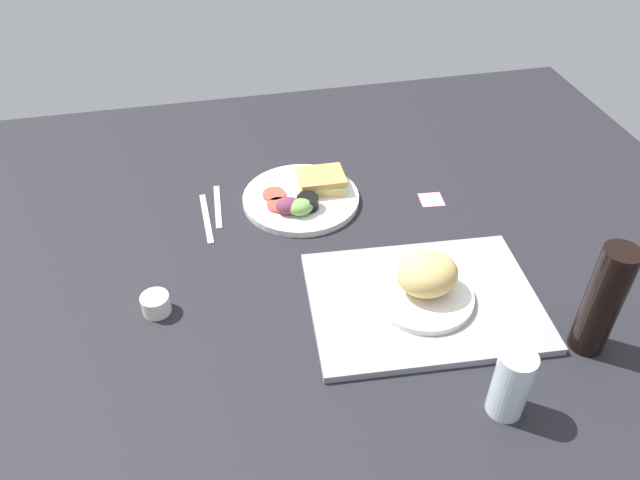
% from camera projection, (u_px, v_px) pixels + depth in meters
% --- Properties ---
extents(ground_plane, '(1.90, 1.50, 0.03)m').
position_uv_depth(ground_plane, '(326.00, 249.00, 1.38)').
color(ground_plane, black).
extents(serving_tray, '(0.47, 0.36, 0.02)m').
position_uv_depth(serving_tray, '(423.00, 301.00, 1.22)').
color(serving_tray, gray).
rests_on(serving_tray, ground_plane).
extents(bread_plate_near, '(0.20, 0.20, 0.10)m').
position_uv_depth(bread_plate_near, '(426.00, 282.00, 1.20)').
color(bread_plate_near, white).
rests_on(bread_plate_near, serving_tray).
extents(plate_with_salad, '(0.28, 0.28, 0.05)m').
position_uv_depth(plate_with_salad, '(304.00, 196.00, 1.48)').
color(plate_with_salad, white).
rests_on(plate_with_salad, ground_plane).
extents(drinking_glass, '(0.06, 0.06, 0.14)m').
position_uv_depth(drinking_glass, '(511.00, 384.00, 1.00)').
color(drinking_glass, silver).
rests_on(drinking_glass, ground_plane).
extents(soda_bottle, '(0.06, 0.06, 0.23)m').
position_uv_depth(soda_bottle, '(603.00, 301.00, 1.07)').
color(soda_bottle, black).
rests_on(soda_bottle, ground_plane).
extents(espresso_cup, '(0.06, 0.06, 0.04)m').
position_uv_depth(espresso_cup, '(156.00, 304.00, 1.20)').
color(espresso_cup, silver).
rests_on(espresso_cup, ground_plane).
extents(fork, '(0.02, 0.17, 0.01)m').
position_uv_depth(fork, '(218.00, 206.00, 1.47)').
color(fork, '#B7B7BC').
rests_on(fork, ground_plane).
extents(knife, '(0.02, 0.19, 0.01)m').
position_uv_depth(knife, '(206.00, 218.00, 1.44)').
color(knife, '#B7B7BC').
rests_on(knife, ground_plane).
extents(sticky_note, '(0.06, 0.06, 0.00)m').
position_uv_depth(sticky_note, '(431.00, 199.00, 1.50)').
color(sticky_note, pink).
rests_on(sticky_note, ground_plane).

